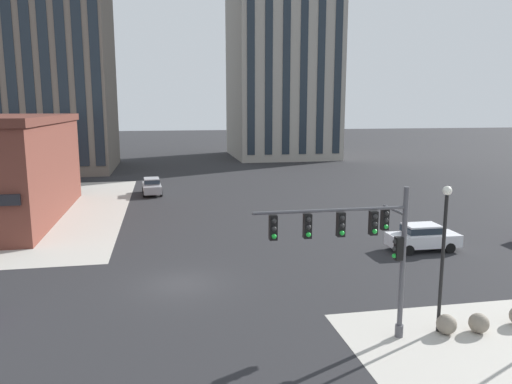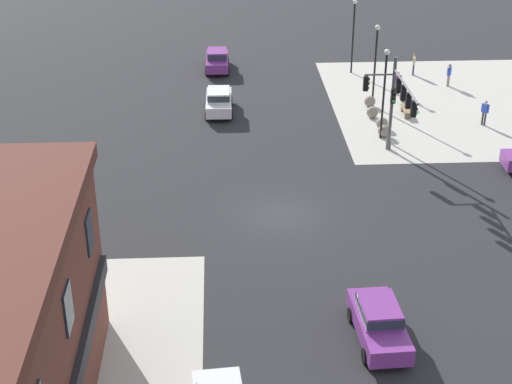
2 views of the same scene
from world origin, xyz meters
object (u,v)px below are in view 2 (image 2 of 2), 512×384
at_px(bench_mid_block, 407,101).
at_px(street_lamp_mid_sidewalk, 376,57).
at_px(pedestrian_near_bench, 449,73).
at_px(car_cross_westbound, 379,321).
at_px(bollard_sphere_curb_b, 382,123).
at_px(car_main_northbound_far, 217,59).
at_px(car_parked_curb, 219,100).
at_px(pedestrian_at_curb, 398,82).
at_px(pedestrian_walking_east, 414,63).
at_px(pedestrian_with_bag, 485,111).
at_px(traffic_signal_main, 396,99).
at_px(bollard_sphere_curb_a, 384,131).
at_px(street_lamp_corner_far, 354,28).
at_px(bollard_sphere_curb_c, 372,112).
at_px(bollard_sphere_curb_d, 370,101).
at_px(street_lamp_corner_near, 385,84).
at_px(bench_near_signal, 406,110).

xyz_separation_m(bench_mid_block, street_lamp_mid_sidewalk, (-0.05, 2.48, 3.33)).
relative_size(pedestrian_near_bench, car_cross_westbound, 0.39).
bearing_deg(bollard_sphere_curb_b, car_main_northbound_far, 39.91).
bearing_deg(car_parked_curb, pedestrian_at_curb, -77.26).
distance_m(pedestrian_walking_east, pedestrian_with_bag, 10.90).
xyz_separation_m(traffic_signal_main, bollard_sphere_curb_a, (3.48, -0.28, -3.52)).
height_order(bollard_sphere_curb_a, street_lamp_corner_far, street_lamp_corner_far).
height_order(bollard_sphere_curb_c, bollard_sphere_curb_d, same).
bearing_deg(pedestrian_with_bag, street_lamp_corner_near, 104.30).
height_order(bollard_sphere_curb_c, car_cross_westbound, car_cross_westbound).
bearing_deg(bench_mid_block, traffic_signal_main, 161.65).
xyz_separation_m(bollard_sphere_curb_c, pedestrian_at_curb, (4.53, -2.69, 0.61)).
xyz_separation_m(pedestrian_near_bench, street_lamp_corner_near, (-9.76, 7.11, 2.66)).
relative_size(bollard_sphere_curb_d, car_cross_westbound, 0.18).
bearing_deg(pedestrian_at_curb, car_main_northbound_far, 64.20).
bearing_deg(pedestrian_at_curb, bollard_sphere_curb_c, 149.33).
distance_m(bollard_sphere_curb_c, street_lamp_corner_far, 10.25).
relative_size(bench_mid_block, pedestrian_walking_east, 1.05).
distance_m(bollard_sphere_curb_c, bench_mid_block, 3.72).
distance_m(bench_near_signal, pedestrian_near_bench, 7.37).
relative_size(bollard_sphere_curb_a, car_main_northbound_far, 0.18).
bearing_deg(car_cross_westbound, bollard_sphere_curb_b, -11.58).
height_order(bollard_sphere_curb_d, pedestrian_near_bench, pedestrian_near_bench).
relative_size(pedestrian_near_bench, street_lamp_corner_near, 0.30).
height_order(bollard_sphere_curb_d, street_lamp_mid_sidewalk, street_lamp_mid_sidewalk).
relative_size(street_lamp_mid_sidewalk, street_lamp_corner_far, 1.00).
bearing_deg(street_lamp_corner_near, car_main_northbound_far, 35.77).
distance_m(street_lamp_corner_far, car_main_northbound_far, 11.13).
bearing_deg(car_parked_curb, pedestrian_with_bag, -100.39).
distance_m(street_lamp_mid_sidewalk, car_parked_curb, 11.35).
relative_size(traffic_signal_main, bollard_sphere_curb_c, 7.56).
distance_m(pedestrian_walking_east, car_main_northbound_far, 15.68).
xyz_separation_m(traffic_signal_main, bench_mid_block, (9.19, -3.05, -3.59)).
bearing_deg(bollard_sphere_curb_a, street_lamp_corner_near, 127.58).
relative_size(bollard_sphere_curb_a, bollard_sphere_curb_b, 1.00).
distance_m(bench_mid_block, pedestrian_near_bench, 5.65).
distance_m(bollard_sphere_curb_c, pedestrian_walking_east, 10.20).
bearing_deg(street_lamp_corner_near, bollard_sphere_curb_b, -14.65).
distance_m(bollard_sphere_curb_d, pedestrian_with_bag, 8.05).
xyz_separation_m(traffic_signal_main, car_cross_westbound, (-17.47, 4.14, -3.00)).
xyz_separation_m(bench_near_signal, pedestrian_walking_east, (8.52, -2.50, 0.66)).
relative_size(bollard_sphere_curb_d, bench_near_signal, 0.44).
bearing_deg(street_lamp_corner_near, car_cross_westbound, 168.66).
bearing_deg(street_lamp_mid_sidewalk, car_cross_westbound, 169.97).
xyz_separation_m(traffic_signal_main, bollard_sphere_curb_d, (9.01, -0.35, -3.52)).
height_order(bench_near_signal, bench_mid_block, same).
relative_size(bollard_sphere_curb_b, street_lamp_mid_sidewalk, 0.14).
bearing_deg(car_main_northbound_far, pedestrian_walking_east, -97.49).
xyz_separation_m(pedestrian_at_curb, car_cross_westbound, (-28.89, 6.97, -0.09)).
relative_size(bench_near_signal, car_main_northbound_far, 0.41).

